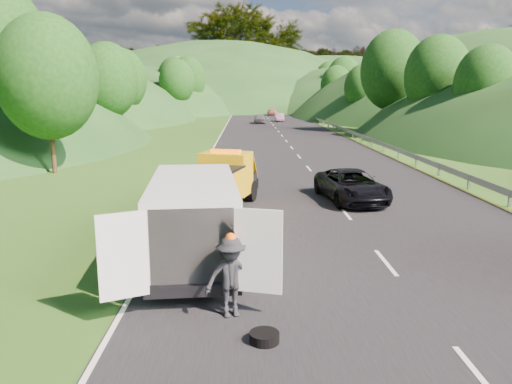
{
  "coord_description": "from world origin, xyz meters",
  "views": [
    {
      "loc": [
        -1.08,
        -15.76,
        4.93
      ],
      "look_at": [
        -0.7,
        2.12,
        1.3
      ],
      "focal_mm": 35.0,
      "sensor_mm": 36.0,
      "label": 1
    }
  ],
  "objects_px": {
    "white_van": "(194,217)",
    "child": "(212,243)",
    "tow_truck": "(218,182)",
    "worker": "(231,317)",
    "suitcase": "(151,234)",
    "spare_tire": "(264,343)",
    "woman": "(152,246)",
    "passing_suv": "(351,201)"
  },
  "relations": [
    {
      "from": "spare_tire",
      "to": "passing_suv",
      "type": "height_order",
      "value": "passing_suv"
    },
    {
      "from": "white_van",
      "to": "spare_tire",
      "type": "height_order",
      "value": "white_van"
    },
    {
      "from": "white_van",
      "to": "spare_tire",
      "type": "bearing_deg",
      "value": -73.34
    },
    {
      "from": "tow_truck",
      "to": "spare_tire",
      "type": "relative_size",
      "value": 9.94
    },
    {
      "from": "passing_suv",
      "to": "woman",
      "type": "bearing_deg",
      "value": -148.31
    },
    {
      "from": "spare_tire",
      "to": "passing_suv",
      "type": "bearing_deg",
      "value": 71.07
    },
    {
      "from": "suitcase",
      "to": "passing_suv",
      "type": "relative_size",
      "value": 0.12
    },
    {
      "from": "tow_truck",
      "to": "worker",
      "type": "xyz_separation_m",
      "value": [
        0.83,
        -10.28,
        -1.19
      ]
    },
    {
      "from": "tow_truck",
      "to": "passing_suv",
      "type": "height_order",
      "value": "tow_truck"
    },
    {
      "from": "woman",
      "to": "spare_tire",
      "type": "distance_m",
      "value": 7.26
    },
    {
      "from": "tow_truck",
      "to": "suitcase",
      "type": "bearing_deg",
      "value": -97.17
    },
    {
      "from": "spare_tire",
      "to": "woman",
      "type": "bearing_deg",
      "value": 117.92
    },
    {
      "from": "tow_truck",
      "to": "worker",
      "type": "relative_size",
      "value": 3.29
    },
    {
      "from": "child",
      "to": "passing_suv",
      "type": "xyz_separation_m",
      "value": [
        5.91,
        6.3,
        0.0
      ]
    },
    {
      "from": "passing_suv",
      "to": "white_van",
      "type": "bearing_deg",
      "value": -135.15
    },
    {
      "from": "woman",
      "to": "passing_suv",
      "type": "xyz_separation_m",
      "value": [
        7.84,
        6.54,
        0.0
      ]
    },
    {
      "from": "tow_truck",
      "to": "suitcase",
      "type": "distance_m",
      "value": 5.12
    },
    {
      "from": "white_van",
      "to": "suitcase",
      "type": "xyz_separation_m",
      "value": [
        -1.68,
        2.23,
        -1.14
      ]
    },
    {
      "from": "tow_truck",
      "to": "passing_suv",
      "type": "xyz_separation_m",
      "value": [
        5.96,
        1.48,
        -1.19
      ]
    },
    {
      "from": "spare_tire",
      "to": "passing_suv",
      "type": "xyz_separation_m",
      "value": [
        4.44,
        12.95,
        0.0
      ]
    },
    {
      "from": "woman",
      "to": "worker",
      "type": "bearing_deg",
      "value": -141.5
    },
    {
      "from": "woman",
      "to": "worker",
      "type": "distance_m",
      "value": 5.88
    },
    {
      "from": "worker",
      "to": "tow_truck",
      "type": "bearing_deg",
      "value": 78.94
    },
    {
      "from": "tow_truck",
      "to": "suitcase",
      "type": "relative_size",
      "value": 10.34
    },
    {
      "from": "child",
      "to": "worker",
      "type": "relative_size",
      "value": 0.49
    },
    {
      "from": "tow_truck",
      "to": "woman",
      "type": "xyz_separation_m",
      "value": [
        -1.88,
        -5.06,
        -1.19
      ]
    },
    {
      "from": "woman",
      "to": "child",
      "type": "xyz_separation_m",
      "value": [
        1.93,
        0.24,
        0.0
      ]
    },
    {
      "from": "white_van",
      "to": "child",
      "type": "xyz_separation_m",
      "value": [
        0.37,
        2.04,
        -1.43
      ]
    },
    {
      "from": "white_van",
      "to": "suitcase",
      "type": "distance_m",
      "value": 3.02
    },
    {
      "from": "child",
      "to": "suitcase",
      "type": "distance_m",
      "value": 2.08
    },
    {
      "from": "tow_truck",
      "to": "passing_suv",
      "type": "relative_size",
      "value": 1.19
    },
    {
      "from": "worker",
      "to": "white_van",
      "type": "bearing_deg",
      "value": 92.89
    },
    {
      "from": "tow_truck",
      "to": "child",
      "type": "xyz_separation_m",
      "value": [
        0.05,
        -4.82,
        -1.19
      ]
    },
    {
      "from": "spare_tire",
      "to": "white_van",
      "type": "bearing_deg",
      "value": 111.72
    },
    {
      "from": "worker",
      "to": "passing_suv",
      "type": "relative_size",
      "value": 0.36
    },
    {
      "from": "woman",
      "to": "passing_suv",
      "type": "relative_size",
      "value": 0.3
    },
    {
      "from": "worker",
      "to": "suitcase",
      "type": "height_order",
      "value": "worker"
    },
    {
      "from": "suitcase",
      "to": "child",
      "type": "bearing_deg",
      "value": -5.28
    },
    {
      "from": "white_van",
      "to": "worker",
      "type": "height_order",
      "value": "white_van"
    },
    {
      "from": "white_van",
      "to": "child",
      "type": "bearing_deg",
      "value": 74.69
    },
    {
      "from": "white_van",
      "to": "child",
      "type": "distance_m",
      "value": 2.52
    },
    {
      "from": "child",
      "to": "worker",
      "type": "distance_m",
      "value": 5.52
    }
  ]
}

